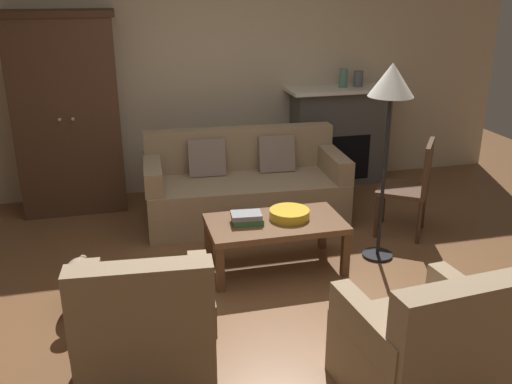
{
  "coord_description": "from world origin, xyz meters",
  "views": [
    {
      "loc": [
        -0.95,
        -3.63,
        2.24
      ],
      "look_at": [
        0.16,
        0.76,
        0.55
      ],
      "focal_mm": 39.81,
      "sensor_mm": 36.0,
      "label": 1
    }
  ],
  "objects_px": {
    "mantel_vase_slate": "(358,79)",
    "side_chair_wooden": "(413,182)",
    "armchair_near_left": "(146,331)",
    "armoire": "(68,114)",
    "fruit_bowl": "(289,214)",
    "book_stack": "(247,218)",
    "fireplace": "(340,135)",
    "armchair_near_right": "(424,353)",
    "mantel_vase_jade": "(343,78)",
    "coffee_table": "(275,227)",
    "floor_lamp": "(391,92)",
    "couch": "(245,188)",
    "dog": "(77,279)"
  },
  "relations": [
    {
      "from": "fruit_bowl",
      "to": "armchair_near_right",
      "type": "distance_m",
      "value": 1.78
    },
    {
      "from": "fruit_bowl",
      "to": "mantel_vase_jade",
      "type": "bearing_deg",
      "value": 57.22
    },
    {
      "from": "armoire",
      "to": "coffee_table",
      "type": "bearing_deg",
      "value": -47.9
    },
    {
      "from": "fruit_bowl",
      "to": "book_stack",
      "type": "xyz_separation_m",
      "value": [
        -0.36,
        -0.01,
        0.01
      ]
    },
    {
      "from": "couch",
      "to": "side_chair_wooden",
      "type": "relative_size",
      "value": 2.18
    },
    {
      "from": "couch",
      "to": "mantel_vase_slate",
      "type": "bearing_deg",
      "value": 27.9
    },
    {
      "from": "armchair_near_left",
      "to": "side_chair_wooden",
      "type": "relative_size",
      "value": 0.98
    },
    {
      "from": "armchair_near_left",
      "to": "armchair_near_right",
      "type": "height_order",
      "value": "same"
    },
    {
      "from": "book_stack",
      "to": "mantel_vase_jade",
      "type": "relative_size",
      "value": 1.27
    },
    {
      "from": "fireplace",
      "to": "couch",
      "type": "height_order",
      "value": "fireplace"
    },
    {
      "from": "mantel_vase_jade",
      "to": "side_chair_wooden",
      "type": "xyz_separation_m",
      "value": [
        0.09,
        -1.54,
        -0.71
      ]
    },
    {
      "from": "dog",
      "to": "floor_lamp",
      "type": "bearing_deg",
      "value": 5.55
    },
    {
      "from": "mantel_vase_slate",
      "to": "armchair_near_left",
      "type": "height_order",
      "value": "mantel_vase_slate"
    },
    {
      "from": "side_chair_wooden",
      "to": "armchair_near_left",
      "type": "bearing_deg",
      "value": -149.57
    },
    {
      "from": "armoire",
      "to": "floor_lamp",
      "type": "xyz_separation_m",
      "value": [
        2.56,
        -1.83,
        0.43
      ]
    },
    {
      "from": "mantel_vase_jade",
      "to": "floor_lamp",
      "type": "xyz_separation_m",
      "value": [
        -0.39,
        -1.89,
        0.2
      ]
    },
    {
      "from": "fireplace",
      "to": "book_stack",
      "type": "bearing_deg",
      "value": -129.5
    },
    {
      "from": "fruit_bowl",
      "to": "side_chair_wooden",
      "type": "bearing_deg",
      "value": 13.37
    },
    {
      "from": "fireplace",
      "to": "armchair_near_left",
      "type": "distance_m",
      "value": 3.89
    },
    {
      "from": "book_stack",
      "to": "side_chair_wooden",
      "type": "bearing_deg",
      "value": 10.95
    },
    {
      "from": "coffee_table",
      "to": "book_stack",
      "type": "relative_size",
      "value": 4.22
    },
    {
      "from": "fruit_bowl",
      "to": "armchair_near_left",
      "type": "height_order",
      "value": "armchair_near_left"
    },
    {
      "from": "couch",
      "to": "side_chair_wooden",
      "type": "xyz_separation_m",
      "value": [
        1.41,
        -0.74,
        0.19
      ]
    },
    {
      "from": "book_stack",
      "to": "mantel_vase_slate",
      "type": "distance_m",
      "value": 2.64
    },
    {
      "from": "couch",
      "to": "fruit_bowl",
      "type": "distance_m",
      "value": 1.06
    },
    {
      "from": "fireplace",
      "to": "armoire",
      "type": "height_order",
      "value": "armoire"
    },
    {
      "from": "armoire",
      "to": "mantel_vase_slate",
      "type": "xyz_separation_m",
      "value": [
        3.13,
        0.06,
        0.21
      ]
    },
    {
      "from": "couch",
      "to": "mantel_vase_jade",
      "type": "height_order",
      "value": "mantel_vase_jade"
    },
    {
      "from": "book_stack",
      "to": "mantel_vase_slate",
      "type": "height_order",
      "value": "mantel_vase_slate"
    },
    {
      "from": "couch",
      "to": "mantel_vase_jade",
      "type": "xyz_separation_m",
      "value": [
        1.32,
        0.79,
        0.91
      ]
    },
    {
      "from": "armoire",
      "to": "book_stack",
      "type": "height_order",
      "value": "armoire"
    },
    {
      "from": "coffee_table",
      "to": "side_chair_wooden",
      "type": "distance_m",
      "value": 1.45
    },
    {
      "from": "coffee_table",
      "to": "couch",
      "type": "bearing_deg",
      "value": 90.34
    },
    {
      "from": "coffee_table",
      "to": "floor_lamp",
      "type": "relative_size",
      "value": 0.67
    },
    {
      "from": "armchair_near_right",
      "to": "coffee_table",
      "type": "bearing_deg",
      "value": 101.61
    },
    {
      "from": "couch",
      "to": "armchair_near_right",
      "type": "bearing_deg",
      "value": -82.67
    },
    {
      "from": "coffee_table",
      "to": "armchair_near_left",
      "type": "bearing_deg",
      "value": -134.29
    },
    {
      "from": "fireplace",
      "to": "couch",
      "type": "bearing_deg",
      "value": -148.39
    },
    {
      "from": "mantel_vase_slate",
      "to": "floor_lamp",
      "type": "bearing_deg",
      "value": -106.9
    },
    {
      "from": "dog",
      "to": "fruit_bowl",
      "type": "bearing_deg",
      "value": 9.89
    },
    {
      "from": "book_stack",
      "to": "floor_lamp",
      "type": "xyz_separation_m",
      "value": [
        1.15,
        -0.04,
        0.96
      ]
    },
    {
      "from": "coffee_table",
      "to": "side_chair_wooden",
      "type": "height_order",
      "value": "side_chair_wooden"
    },
    {
      "from": "book_stack",
      "to": "armchair_near_left",
      "type": "bearing_deg",
      "value": -127.24
    },
    {
      "from": "armchair_near_left",
      "to": "dog",
      "type": "distance_m",
      "value": 0.99
    },
    {
      "from": "armchair_near_left",
      "to": "dog",
      "type": "relative_size",
      "value": 1.54
    },
    {
      "from": "fireplace",
      "to": "fruit_bowl",
      "type": "relative_size",
      "value": 3.85
    },
    {
      "from": "mantel_vase_slate",
      "to": "side_chair_wooden",
      "type": "xyz_separation_m",
      "value": [
        -0.09,
        -1.54,
        -0.69
      ]
    },
    {
      "from": "armoire",
      "to": "side_chair_wooden",
      "type": "bearing_deg",
      "value": -25.87
    },
    {
      "from": "mantel_vase_jade",
      "to": "dog",
      "type": "bearing_deg",
      "value": -143.31
    },
    {
      "from": "fireplace",
      "to": "armchair_near_right",
      "type": "xyz_separation_m",
      "value": [
        -0.96,
        -3.62,
        -0.25
      ]
    }
  ]
}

